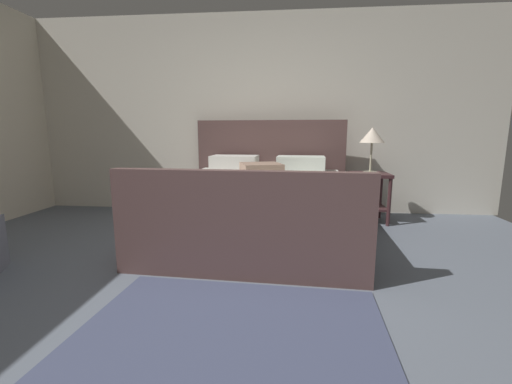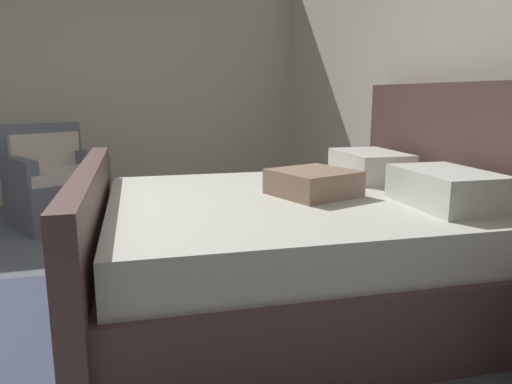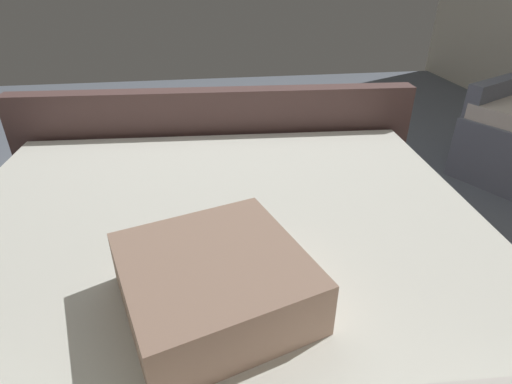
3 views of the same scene
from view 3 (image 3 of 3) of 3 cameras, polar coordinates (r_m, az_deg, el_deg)
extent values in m
cube|color=slate|center=(2.86, -5.24, 1.25)|extent=(6.18, 5.74, 0.02)
cube|color=brown|center=(1.44, -4.70, -23.02)|extent=(1.90, 2.05, 0.40)
cube|color=brown|center=(2.12, -5.38, 3.32)|extent=(1.92, 0.21, 0.82)
cube|color=silver|center=(1.21, -5.31, -14.03)|extent=(1.82, 1.99, 0.22)
cube|color=#9B7A67|center=(0.98, -5.82, -12.29)|extent=(0.50, 0.50, 0.14)
cube|color=slate|center=(3.36, 30.58, 11.62)|extent=(0.62, 0.38, 0.22)
cube|color=#444A67|center=(2.93, -7.00, 2.23)|extent=(1.75, 1.30, 0.01)
camera|label=1|loc=(4.24, -13.24, 25.36)|focal=23.43mm
camera|label=2|loc=(2.99, -62.94, 10.84)|focal=33.73mm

